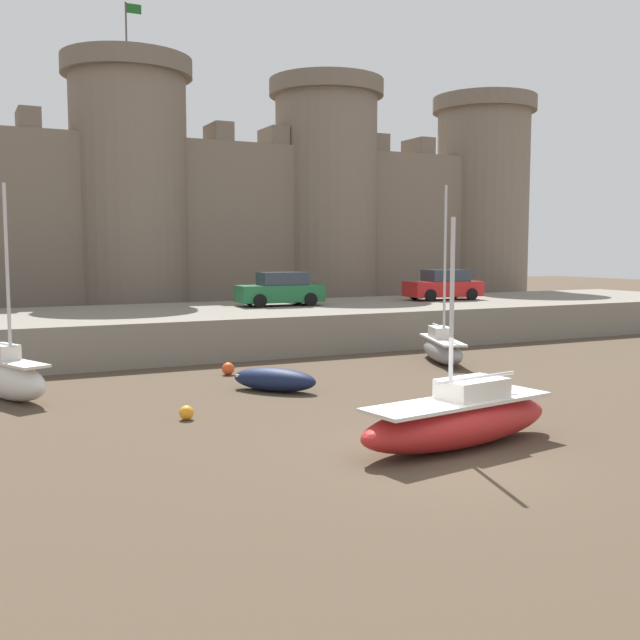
{
  "coord_description": "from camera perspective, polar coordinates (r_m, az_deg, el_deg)",
  "views": [
    {
      "loc": [
        -9.01,
        -13.03,
        4.44
      ],
      "look_at": [
        -0.1,
        5.19,
        2.5
      ],
      "focal_mm": 42.0,
      "sensor_mm": 36.0,
      "label": 1
    }
  ],
  "objects": [
    {
      "name": "quay_road",
      "position": [
        33.91,
        -10.5,
        -0.72
      ],
      "size": [
        61.05,
        10.0,
        1.69
      ],
      "primitive_type": "cube",
      "color": "gray",
      "rests_on": "ground"
    },
    {
      "name": "sailboat_foreground_right",
      "position": [
        29.67,
        9.27,
        -2.09
      ],
      "size": [
        2.54,
        4.55,
        6.85
      ],
      "color": "gray",
      "rests_on": "ground"
    },
    {
      "name": "mooring_buoy_near_shore",
      "position": [
        24.18,
        11.02,
        -4.78
      ],
      "size": [
        0.37,
        0.37,
        0.37
      ],
      "primitive_type": "sphere",
      "color": "orange",
      "rests_on": "ground"
    },
    {
      "name": "mooring_buoy_off_centre",
      "position": [
        19.88,
        -10.14,
        -6.97
      ],
      "size": [
        0.38,
        0.38,
        0.38
      ],
      "primitive_type": "sphere",
      "color": "orange",
      "rests_on": "ground"
    },
    {
      "name": "rowboat_midflat_centre",
      "position": [
        23.42,
        -3.5,
        -4.51
      ],
      "size": [
        2.59,
        2.8,
        0.74
      ],
      "color": "#141E3D",
      "rests_on": "ground"
    },
    {
      "name": "mooring_buoy_mid_mud",
      "position": [
        26.59,
        -7.02,
        -3.7
      ],
      "size": [
        0.45,
        0.45,
        0.45
      ],
      "primitive_type": "sphere",
      "color": "#E04C1E",
      "rests_on": "ground"
    },
    {
      "name": "castle",
      "position": [
        43.61,
        -14.25,
        8.45
      ],
      "size": [
        56.16,
        7.12,
        17.85
      ],
      "color": "#7A6B5B",
      "rests_on": "ground"
    },
    {
      "name": "sailboat_near_channel_right",
      "position": [
        23.94,
        -22.69,
        -3.96
      ],
      "size": [
        2.45,
        4.09,
        6.32
      ],
      "color": "silver",
      "rests_on": "ground"
    },
    {
      "name": "ground_plane",
      "position": [
        16.45,
        8.42,
        -10.25
      ],
      "size": [
        160.0,
        160.0,
        0.0
      ],
      "primitive_type": "plane",
      "color": "#4C3D2D"
    },
    {
      "name": "car_quay_centre_east",
      "position": [
        40.86,
        9.4,
        2.62
      ],
      "size": [
        4.21,
        2.09,
        1.62
      ],
      "color": "red",
      "rests_on": "quay_road"
    },
    {
      "name": "car_quay_centre_west",
      "position": [
        36.19,
        -3.03,
        2.32
      ],
      "size": [
        4.21,
        2.09,
        1.62
      ],
      "color": "#1E6638",
      "rests_on": "quay_road"
    },
    {
      "name": "sailboat_foreground_left",
      "position": [
        17.2,
        10.59,
        -7.46
      ],
      "size": [
        5.68,
        2.35,
        5.12
      ],
      "color": "red",
      "rests_on": "ground"
    }
  ]
}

